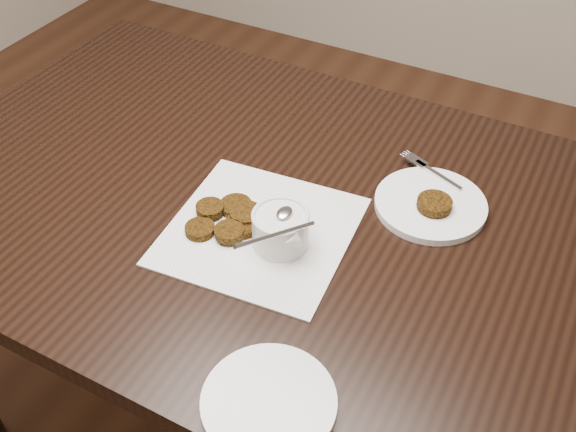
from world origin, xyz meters
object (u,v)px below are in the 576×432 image
at_px(table, 273,331).
at_px(plate_empty, 269,402).
at_px(plate_with_patty, 431,201).
at_px(napkin, 260,231).
at_px(sauce_ramekin, 280,214).

relative_size(table, plate_empty, 7.58).
bearing_deg(plate_empty, plate_with_patty, 82.90).
xyz_separation_m(table, plate_empty, (0.20, -0.36, 0.38)).
height_order(plate_with_patty, plate_empty, plate_with_patty).
bearing_deg(napkin, plate_with_patty, 39.75).
xyz_separation_m(napkin, sauce_ramekin, (0.05, -0.01, 0.07)).
bearing_deg(plate_with_patty, plate_empty, -97.10).
xyz_separation_m(napkin, plate_with_patty, (0.23, 0.19, 0.01)).
bearing_deg(plate_with_patty, sauce_ramekin, -132.46).
bearing_deg(napkin, table, 107.22).
distance_m(table, plate_empty, 0.56).
bearing_deg(plate_with_patty, napkin, -140.25).
relative_size(sauce_ramekin, plate_empty, 0.71).
bearing_deg(table, plate_empty, -61.16).
distance_m(table, sauce_ramekin, 0.46).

